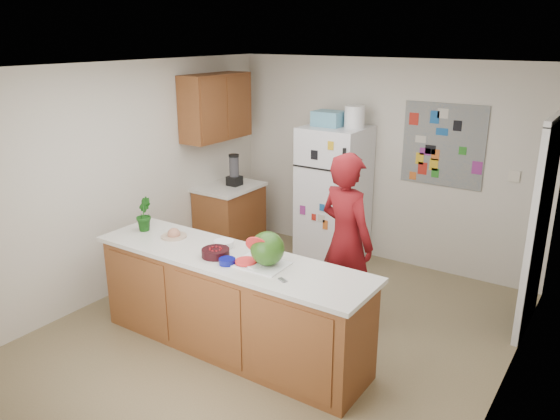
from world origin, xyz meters
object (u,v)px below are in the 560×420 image
Objects in this scene: refrigerator at (334,195)px; cherry_bowl at (216,253)px; person at (346,241)px; watermelon at (267,249)px.

cherry_bowl is (0.16, -2.46, 0.11)m from refrigerator.
person reaches higher than refrigerator.
refrigerator reaches higher than cherry_bowl.
watermelon is 1.18× the size of cherry_bowl.
refrigerator is 2.46m from cherry_bowl.
cherry_bowl is at bearing 74.47° from person.
watermelon reaches higher than cherry_bowl.
person is at bearing 77.04° from watermelon.
refrigerator is 0.98× the size of person.
watermelon is at bearing 10.02° from cherry_bowl.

